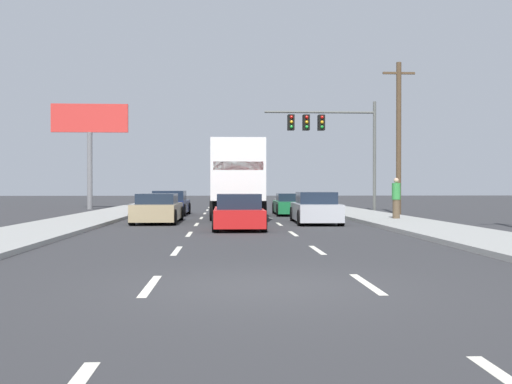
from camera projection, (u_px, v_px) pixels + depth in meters
name	position (u px, v px, depth m)	size (l,w,h in m)	color
ground_plane	(234.00, 213.00, 34.03)	(140.00, 140.00, 0.00)	#333335
sidewalk_right	(371.00, 216.00, 29.40)	(3.07, 80.00, 0.14)	#9E9E99
sidewalk_left	(97.00, 217.00, 28.67)	(3.07, 80.00, 0.14)	#9E9E99
lane_markings	(235.00, 215.00, 31.68)	(3.54, 57.00, 0.01)	silver
car_navy	(170.00, 204.00, 32.07)	(2.08, 4.33, 1.33)	#141E4C
car_tan	(158.00, 209.00, 25.19)	(1.91, 4.59, 1.25)	tan
box_truck	(238.00, 176.00, 28.73)	(2.67, 8.45, 3.64)	white
car_red	(239.00, 213.00, 21.40)	(1.86, 4.23, 1.29)	red
car_green	(292.00, 205.00, 32.35)	(2.02, 4.54, 1.18)	#196B38
car_silver	(315.00, 209.00, 24.78)	(1.93, 4.42, 1.32)	#B7BABF
traffic_signal_mast	(325.00, 130.00, 36.55)	(6.99, 0.69, 6.87)	#595B56
utility_pole_mid	(399.00, 136.00, 32.65)	(1.80, 0.28, 8.46)	brown
roadside_billboard	(90.00, 131.00, 40.45)	(5.23, 0.36, 7.26)	slate
pedestrian_near_corner	(396.00, 198.00, 26.08)	(0.38, 0.38, 1.80)	brown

